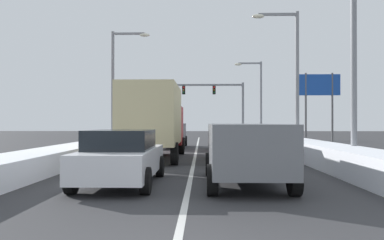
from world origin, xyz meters
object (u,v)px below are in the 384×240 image
at_px(sedan_tan_right_lane_third, 226,138).
at_px(traffic_light_gantry, 209,96).
at_px(box_truck_center_lane_second, 154,119).
at_px(street_lamp_right_mid, 291,68).
at_px(suv_gray_right_lane_nearest, 245,148).
at_px(sedan_white_center_lane_nearest, 122,157).
at_px(street_lamp_right_far, 257,93).
at_px(roadside_sign_right, 319,92).
at_px(street_lamp_right_near, 344,36).
at_px(street_lamp_left_mid, 118,78).
at_px(suv_silver_right_lane_second, 235,138).
at_px(suv_charcoal_center_lane_third, 170,133).

relative_size(sedan_tan_right_lane_third, traffic_light_gantry, 0.42).
distance_m(box_truck_center_lane_second, street_lamp_right_mid, 8.78).
height_order(suv_gray_right_lane_nearest, sedan_tan_right_lane_third, suv_gray_right_lane_nearest).
xyz_separation_m(suv_gray_right_lane_nearest, sedan_white_center_lane_nearest, (-3.42, -0.09, -0.25)).
xyz_separation_m(suv_gray_right_lane_nearest, traffic_light_gantry, (-0.37, 32.40, 3.71)).
relative_size(street_lamp_right_far, roadside_sign_right, 1.39).
distance_m(sedan_white_center_lane_nearest, box_truck_center_lane_second, 7.46).
xyz_separation_m(street_lamp_right_near, roadside_sign_right, (3.68, 15.25, -0.87)).
xyz_separation_m(street_lamp_right_near, street_lamp_right_far, (0.09, 23.08, -0.29)).
relative_size(suv_gray_right_lane_nearest, street_lamp_right_far, 0.64).
relative_size(street_lamp_right_near, street_lamp_left_mid, 1.02).
height_order(sedan_tan_right_lane_third, street_lamp_right_mid, street_lamp_right_mid).
bearing_deg(street_lamp_left_mid, traffic_light_gantry, 68.57).
relative_size(suv_gray_right_lane_nearest, sedan_white_center_lane_nearest, 1.09).
xyz_separation_m(suv_gray_right_lane_nearest, street_lamp_right_far, (4.10, 26.65, 3.58)).
distance_m(suv_silver_right_lane_second, sedan_white_center_lane_nearest, 7.55).
xyz_separation_m(street_lamp_right_far, roadside_sign_right, (3.59, -7.83, -0.58)).
xyz_separation_m(sedan_tan_right_lane_third, roadside_sign_right, (7.41, 5.69, 3.25)).
bearing_deg(street_lamp_right_far, street_lamp_right_near, -90.22).
bearing_deg(street_lamp_right_near, sedan_white_center_lane_nearest, -153.80).
distance_m(traffic_light_gantry, roadside_sign_right, 15.81).
height_order(sedan_white_center_lane_nearest, suv_charcoal_center_lane_third, suv_charcoal_center_lane_third).
xyz_separation_m(suv_gray_right_lane_nearest, roadside_sign_right, (7.69, 18.82, 3.00)).
height_order(street_lamp_right_near, street_lamp_right_mid, street_lamp_right_near).
distance_m(suv_gray_right_lane_nearest, street_lamp_right_near, 6.62).
height_order(traffic_light_gantry, street_lamp_right_mid, street_lamp_right_mid).
relative_size(suv_gray_right_lane_nearest, suv_silver_right_lane_second, 1.00).
bearing_deg(suv_gray_right_lane_nearest, suv_charcoal_center_lane_third, 101.93).
relative_size(suv_gray_right_lane_nearest, roadside_sign_right, 0.89).
bearing_deg(street_lamp_right_near, traffic_light_gantry, 98.65).
distance_m(box_truck_center_lane_second, street_lamp_right_far, 20.95).
bearing_deg(roadside_sign_right, sedan_white_center_lane_nearest, -120.44).
distance_m(suv_gray_right_lane_nearest, street_lamp_right_far, 27.20).
bearing_deg(suv_silver_right_lane_second, suv_gray_right_lane_nearest, -92.49).
height_order(box_truck_center_lane_second, street_lamp_right_far, street_lamp_right_far).
relative_size(box_truck_center_lane_second, street_lamp_right_mid, 0.90).
distance_m(suv_gray_right_lane_nearest, street_lamp_right_mid, 12.49).
distance_m(street_lamp_right_mid, street_lamp_left_mid, 11.63).
bearing_deg(sedan_tan_right_lane_third, street_lamp_right_far, 74.20).
bearing_deg(street_lamp_left_mid, sedan_tan_right_lane_third, -18.78).
xyz_separation_m(sedan_white_center_lane_nearest, street_lamp_right_mid, (7.25, 11.35, 4.05)).
bearing_deg(suv_gray_right_lane_nearest, suv_silver_right_lane_second, 87.51).
relative_size(box_truck_center_lane_second, street_lamp_right_far, 0.95).
bearing_deg(street_lamp_right_far, sedan_tan_right_lane_third, -105.80).
relative_size(sedan_white_center_lane_nearest, traffic_light_gantry, 0.42).
distance_m(sedan_tan_right_lane_third, street_lamp_left_mid, 8.65).
xyz_separation_m(sedan_white_center_lane_nearest, street_lamp_left_mid, (-3.54, 15.69, 4.03)).
height_order(sedan_tan_right_lane_third, traffic_light_gantry, traffic_light_gantry).
distance_m(box_truck_center_lane_second, street_lamp_left_mid, 9.49).
distance_m(sedan_tan_right_lane_third, traffic_light_gantry, 19.68).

